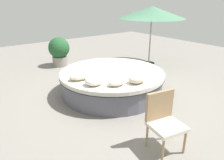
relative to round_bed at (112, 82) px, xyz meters
The scene contains 9 objects.
ground_plane 0.31m from the round_bed, ahead, with size 16.00×16.00×0.00m, color gray.
round_bed is the anchor object (origin of this frame).
throw_pillow_0 1.01m from the round_bed, ahead, with size 0.55×0.34×0.17m, color beige.
throw_pillow_1 1.07m from the round_bed, 29.50° to the left, with size 0.41×0.38×0.20m, color white.
throw_pillow_2 1.02m from the round_bed, 58.68° to the left, with size 0.42×0.29×0.15m, color beige.
throw_pillow_3 1.05m from the round_bed, 87.87° to the left, with size 0.43×0.33×0.20m, color beige.
patio_chair 2.39m from the round_bed, 73.42° to the left, with size 0.61×0.59×0.98m.
patio_umbrella 3.33m from the round_bed, 155.89° to the right, with size 2.35×2.35×2.12m.
planter 3.15m from the round_bed, 88.88° to the right, with size 0.77×0.77×1.06m.
Camera 1 is at (3.18, 4.18, 2.39)m, focal length 34.20 mm.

